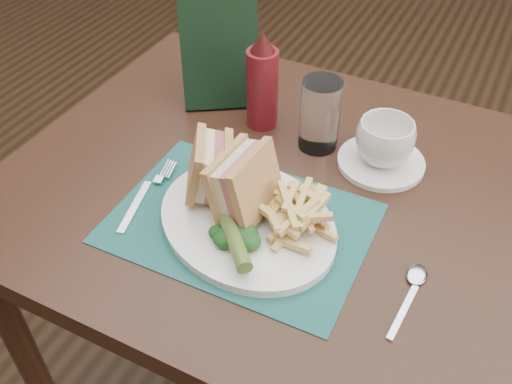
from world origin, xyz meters
TOP-DOWN VIEW (x-y plane):
  - floor at (0.00, 0.00)m, footprint 7.00×7.00m
  - table_main at (0.00, -0.50)m, footprint 0.90×0.75m
  - placemat at (-0.01, -0.62)m, footprint 0.39×0.28m
  - plate at (0.01, -0.62)m, footprint 0.37×0.34m
  - sandwich_half_a at (-0.09, -0.60)m, footprint 0.11×0.12m
  - sandwich_half_b at (-0.03, -0.60)m, footprint 0.09×0.12m
  - kale_garnish at (0.02, -0.67)m, footprint 0.11×0.08m
  - pickle_spear at (0.02, -0.68)m, footprint 0.10×0.10m
  - fries_pile at (0.08, -0.60)m, footprint 0.18×0.20m
  - fork at (-0.17, -0.63)m, footprint 0.07×0.17m
  - spoon at (0.26, -0.65)m, footprint 0.05×0.15m
  - saucer at (0.14, -0.38)m, footprint 0.18×0.18m
  - coffee_cup at (0.14, -0.38)m, footprint 0.12×0.12m
  - drinking_glass at (0.02, -0.38)m, footprint 0.09×0.09m
  - ketchup_bottle at (-0.10, -0.37)m, footprint 0.06×0.06m
  - check_presenter at (-0.20, -0.32)m, footprint 0.17×0.15m

SIDE VIEW (x-z plane):
  - floor at x=0.00m, z-range 0.00..0.00m
  - table_main at x=0.00m, z-range 0.00..0.75m
  - placemat at x=-0.01m, z-range 0.75..0.75m
  - spoon at x=0.26m, z-range 0.75..0.76m
  - saucer at x=0.14m, z-range 0.75..0.76m
  - fork at x=-0.17m, z-range 0.75..0.76m
  - plate at x=0.01m, z-range 0.75..0.77m
  - kale_garnish at x=0.02m, z-range 0.77..0.79m
  - pickle_spear at x=0.02m, z-range 0.78..0.80m
  - fries_pile at x=0.08m, z-range 0.77..0.83m
  - coffee_cup at x=0.14m, z-range 0.76..0.84m
  - drinking_glass at x=0.02m, z-range 0.75..0.88m
  - sandwich_half_a at x=-0.09m, z-range 0.77..0.87m
  - sandwich_half_b at x=-0.03m, z-range 0.77..0.88m
  - ketchup_bottle at x=-0.10m, z-range 0.75..0.94m
  - check_presenter at x=-0.20m, z-range 0.75..0.98m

